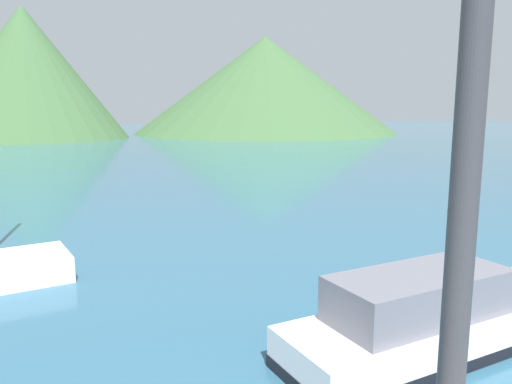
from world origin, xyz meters
The scene contains 4 objects.
streetlamp centered at (-5.49, 0.23, 4.19)m, with size 0.34×0.34×5.43m.
motorboat_near centered at (-0.60, 4.78, 0.46)m, with size 6.71×2.10×1.86m.
hill_central centered at (-7.60, 70.74, 8.39)m, with size 25.12×25.12×16.79m.
hill_east centered at (26.55, 71.29, 7.43)m, with size 40.80×40.80×14.86m.
Camera 1 is at (-7.08, -1.26, 4.04)m, focal length 35.00 mm.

